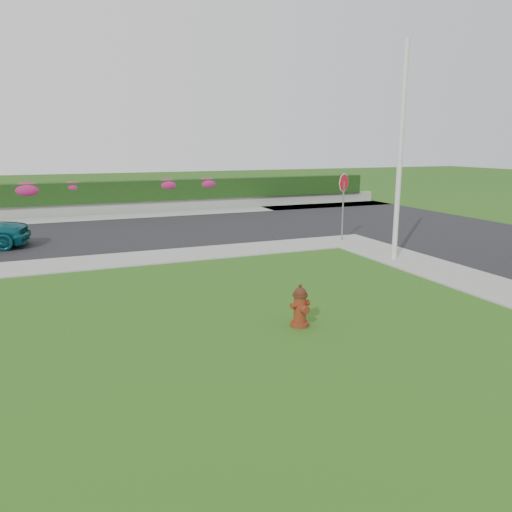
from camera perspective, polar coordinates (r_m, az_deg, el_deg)
name	(u,v)px	position (r m, az deg, el deg)	size (l,w,h in m)	color
ground	(284,366)	(8.55, 3.21, -12.46)	(120.00, 120.00, 0.00)	black
street_far	(9,240)	(21.34, -26.42, 1.60)	(26.00, 8.00, 0.04)	black
curb_corner	(348,241)	(19.38, 10.44, 1.73)	(2.00, 2.00, 0.04)	gray
sidewalk_beyond	(103,217)	(26.32, -17.05, 4.24)	(34.00, 2.00, 0.04)	gray
retaining_wall	(100,208)	(27.77, -17.40, 5.21)	(34.00, 0.40, 0.60)	gray
hedge	(99,192)	(27.78, -17.53, 6.97)	(32.00, 0.90, 1.10)	black
fire_hydrant	(300,307)	(10.18, 5.07, -5.79)	(0.46, 0.43, 0.88)	#57220D
utility_pole	(400,154)	(16.16, 16.16, 11.11)	(0.16, 0.16, 6.65)	silver
stop_sign	(344,191)	(19.17, 9.98, 7.33)	(0.62, 0.35, 2.57)	slate
flower_clump_c	(27,190)	(27.58, -24.68, 6.88)	(1.55, 1.00, 0.77)	#C2216C
flower_clump_d	(72,187)	(27.57, -20.24, 7.40)	(1.19, 0.77, 0.60)	#C2216C
flower_clump_e	(167,185)	(28.20, -10.11, 8.00)	(1.39, 0.89, 0.69)	#C2216C
flower_clump_f	(207,184)	(28.77, -5.65, 8.23)	(1.37, 0.88, 0.69)	#C2216C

